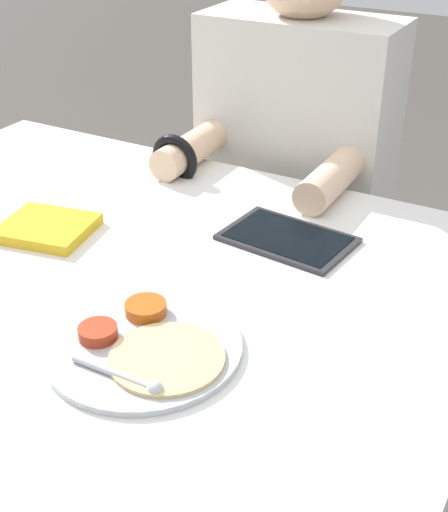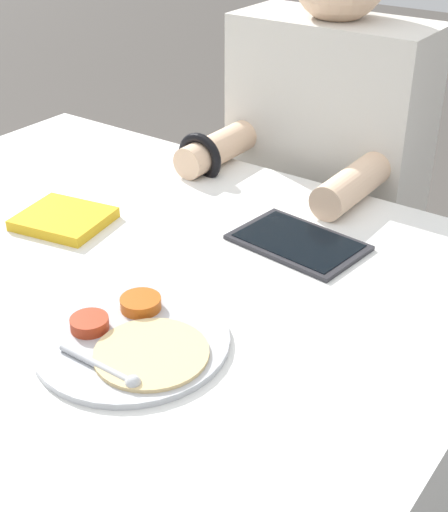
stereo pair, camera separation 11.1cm
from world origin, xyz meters
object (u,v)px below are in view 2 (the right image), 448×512
at_px(thali_tray, 132,339).
at_px(tablet_device, 298,242).
at_px(person_diner, 321,214).
at_px(red_notebook, 64,220).

xyz_separation_m(thali_tray, tablet_device, (0.04, 0.39, -0.00)).
height_order(thali_tray, person_diner, person_diner).
bearing_deg(thali_tray, tablet_device, 83.62).
relative_size(thali_tray, red_notebook, 1.55).
xyz_separation_m(thali_tray, red_notebook, (-0.35, 0.20, 0.00)).
relative_size(thali_tray, tablet_device, 1.17).
relative_size(red_notebook, person_diner, 0.15).
bearing_deg(red_notebook, tablet_device, 25.08).
bearing_deg(person_diner, tablet_device, -67.65).
distance_m(thali_tray, red_notebook, 0.41).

